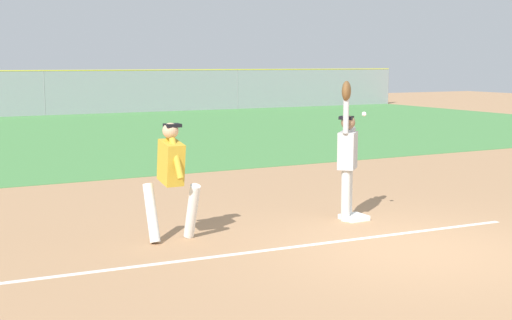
# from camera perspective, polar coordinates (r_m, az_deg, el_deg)

# --- Properties ---
(ground_plane) EXTENTS (79.70, 79.70, 0.00)m
(ground_plane) POSITION_cam_1_polar(r_m,az_deg,el_deg) (9.85, 13.00, -7.22)
(ground_plane) COLOR tan
(outfield_grass) EXTENTS (41.81, 19.80, 0.01)m
(outfield_grass) POSITION_cam_1_polar(r_m,az_deg,el_deg) (25.54, -13.11, 2.13)
(outfield_grass) COLOR #4C8C47
(outfield_grass) RESTS_ON ground_plane
(chalk_foul_line) EXTENTS (11.99, 0.68, 0.01)m
(chalk_foul_line) POSITION_cam_1_polar(r_m,az_deg,el_deg) (8.93, -9.98, -8.70)
(chalk_foul_line) COLOR white
(chalk_foul_line) RESTS_ON ground_plane
(first_base) EXTENTS (0.39, 0.39, 0.08)m
(first_base) POSITION_cam_1_polar(r_m,az_deg,el_deg) (11.45, 8.14, -4.73)
(first_base) COLOR white
(first_base) RESTS_ON ground_plane
(fielder) EXTENTS (0.71, 0.72, 2.28)m
(fielder) POSITION_cam_1_polar(r_m,az_deg,el_deg) (11.24, 7.59, 0.64)
(fielder) COLOR silver
(fielder) RESTS_ON ground_plane
(runner) EXTENTS (0.71, 0.84, 1.72)m
(runner) POSITION_cam_1_polar(r_m,az_deg,el_deg) (9.90, -7.05, -1.08)
(runner) COLOR white
(runner) RESTS_ON ground_plane
(baseball) EXTENTS (0.07, 0.07, 0.07)m
(baseball) POSITION_cam_1_polar(r_m,az_deg,el_deg) (11.08, 8.96, 3.79)
(baseball) COLOR white
(outfield_fence) EXTENTS (41.89, 0.08, 2.21)m
(outfield_fence) POSITION_cam_1_polar(r_m,az_deg,el_deg) (35.13, -17.17, 5.35)
(outfield_fence) COLOR #93999E
(outfield_fence) RESTS_ON ground_plane
(parked_car_red) EXTENTS (4.41, 2.14, 1.25)m
(parked_car_red) POSITION_cam_1_polar(r_m,az_deg,el_deg) (37.23, -16.90, 4.83)
(parked_car_red) COLOR #B21E1E
(parked_car_red) RESTS_ON ground_plane
(parked_car_blue) EXTENTS (4.59, 2.52, 1.25)m
(parked_car_blue) POSITION_cam_1_polar(r_m,az_deg,el_deg) (39.07, -10.06, 5.19)
(parked_car_blue) COLOR #23389E
(parked_car_blue) RESTS_ON ground_plane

